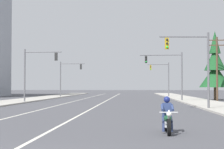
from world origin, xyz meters
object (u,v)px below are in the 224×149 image
object	(u,v)px
traffic_signal_mid_right	(169,69)
traffic_signal_mid_left	(67,74)
traffic_signal_far_right	(163,75)
conifer_tree_right_verge_far	(215,68)
motorcycle_with_rider	(167,118)
utility_pole_right_far	(217,66)
traffic_signal_near_left	(35,67)
traffic_signal_near_right	(195,59)

from	to	relation	value
traffic_signal_mid_right	traffic_signal_mid_left	size ratio (longest dim) A/B	1.00
traffic_signal_mid_left	traffic_signal_far_right	bearing A→B (deg)	11.11
conifer_tree_right_verge_far	motorcycle_with_rider	bearing A→B (deg)	-104.41
utility_pole_right_far	conifer_tree_right_verge_far	world-z (taller)	conifer_tree_right_verge_far
traffic_signal_mid_left	traffic_signal_far_right	world-z (taller)	same
motorcycle_with_rider	traffic_signal_mid_left	world-z (taller)	traffic_signal_mid_left
traffic_signal_far_right	conifer_tree_right_verge_far	size ratio (longest dim) A/B	0.66
traffic_signal_near_left	conifer_tree_right_verge_far	distance (m)	24.30
traffic_signal_near_right	traffic_signal_mid_left	xyz separation A→B (m)	(-16.38, 36.18, 0.02)
traffic_signal_mid_right	traffic_signal_near_right	bearing A→B (deg)	-88.98
traffic_signal_far_right	traffic_signal_mid_left	bearing A→B (deg)	-168.89
traffic_signal_near_left	conifer_tree_right_verge_far	bearing A→B (deg)	22.33
traffic_signal_mid_right	motorcycle_with_rider	bearing A→B (deg)	-95.45
traffic_signal_mid_left	motorcycle_with_rider	bearing A→B (deg)	-76.17
traffic_signal_near_right	utility_pole_right_far	xyz separation A→B (m)	(5.76, 18.78, 0.39)
traffic_signal_near_right	traffic_signal_far_right	size ratio (longest dim) A/B	1.00
conifer_tree_right_verge_far	traffic_signal_mid_right	bearing A→B (deg)	-147.56
motorcycle_with_rider	traffic_signal_near_left	xyz separation A→B (m)	(-12.66, 28.98, 3.49)
motorcycle_with_rider	traffic_signal_near_right	bearing A→B (deg)	77.35
traffic_signal_mid_right	utility_pole_right_far	bearing A→B (deg)	5.97
traffic_signal_near_right	motorcycle_with_rider	bearing A→B (deg)	-102.65
traffic_signal_near_right	traffic_signal_mid_right	xyz separation A→B (m)	(-0.32, 18.14, 0.09)
traffic_signal_near_right	traffic_signal_far_right	distance (m)	39.49
traffic_signal_near_left	traffic_signal_far_right	world-z (taller)	same
traffic_signal_mid_right	traffic_signal_far_right	world-z (taller)	same
traffic_signal_near_right	traffic_signal_mid_left	world-z (taller)	same
traffic_signal_near_left	traffic_signal_mid_right	world-z (taller)	same
motorcycle_with_rider	conifer_tree_right_verge_far	world-z (taller)	conifer_tree_right_verge_far
conifer_tree_right_verge_far	utility_pole_right_far	bearing A→B (deg)	-97.86
traffic_signal_mid_right	utility_pole_right_far	world-z (taller)	utility_pole_right_far
utility_pole_right_far	conifer_tree_right_verge_far	xyz separation A→B (m)	(0.49, 3.54, -0.09)
conifer_tree_right_verge_far	traffic_signal_near_left	bearing A→B (deg)	-157.67
traffic_signal_mid_right	traffic_signal_mid_left	distance (m)	24.15
traffic_signal_mid_left	conifer_tree_right_verge_far	size ratio (longest dim) A/B	0.66
traffic_signal_near_right	traffic_signal_mid_right	distance (m)	18.15
traffic_signal_near_right	conifer_tree_right_verge_far	distance (m)	23.18
traffic_signal_mid_right	utility_pole_right_far	xyz separation A→B (m)	(6.08, 0.64, 0.30)
traffic_signal_far_right	motorcycle_with_rider	bearing A→B (deg)	-94.13
traffic_signal_near_left	traffic_signal_mid_left	distance (m)	23.10
traffic_signal_near_right	traffic_signal_near_left	size ratio (longest dim) A/B	1.00
traffic_signal_mid_left	traffic_signal_mid_right	bearing A→B (deg)	-48.32
traffic_signal_near_right	traffic_signal_far_right	world-z (taller)	same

